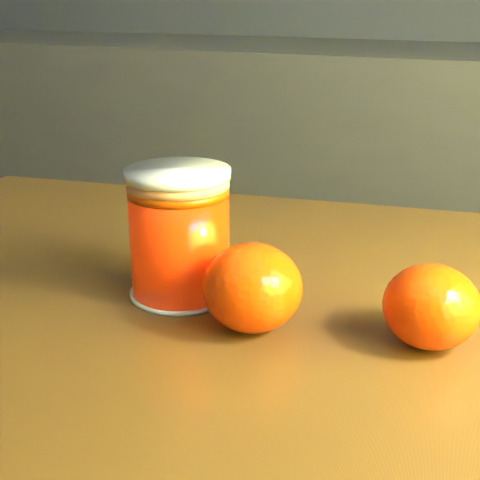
% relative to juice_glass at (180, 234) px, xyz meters
% --- Properties ---
extents(kitchen_counter, '(3.15, 0.60, 0.90)m').
position_rel_juice_glass_xyz_m(kitchen_counter, '(-0.70, 1.25, -0.39)').
color(kitchen_counter, '#444549').
rests_on(kitchen_counter, ground).
extents(juice_glass, '(0.08, 0.08, 0.10)m').
position_rel_juice_glass_xyz_m(juice_glass, '(0.00, 0.00, 0.00)').
color(juice_glass, '#FF2A05').
rests_on(juice_glass, table).
extents(orange_front, '(0.09, 0.09, 0.06)m').
position_rel_juice_glass_xyz_m(orange_front, '(0.08, -0.03, -0.02)').
color(orange_front, '#FF3F05').
rests_on(orange_front, table).
extents(orange_back, '(0.08, 0.08, 0.06)m').
position_rel_juice_glass_xyz_m(orange_back, '(0.20, 0.00, -0.02)').
color(orange_back, '#FF3F05').
rests_on(orange_back, table).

